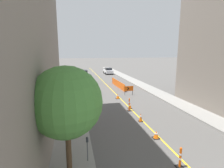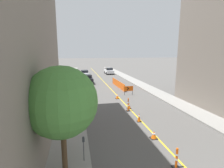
{
  "view_description": "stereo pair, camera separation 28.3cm",
  "coord_description": "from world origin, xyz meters",
  "px_view_note": "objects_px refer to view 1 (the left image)",
  "views": [
    {
      "loc": [
        -5.47,
        -0.23,
        5.72
      ],
      "look_at": [
        -0.06,
        24.29,
        1.0
      ],
      "focal_mm": 28.0,
      "sensor_mm": 36.0,
      "label": 1
    },
    {
      "loc": [
        -5.19,
        -0.29,
        5.72
      ],
      "look_at": [
        -0.06,
        24.29,
        1.0
      ],
      "focal_mm": 28.0,
      "sensor_mm": 36.0,
      "label": 2
    }
  ],
  "objects_px": {
    "traffic_cone_third": "(156,135)",
    "street_tree_left_near": "(66,102)",
    "parking_meter_far_curb": "(80,99)",
    "traffic_cone_farthest": "(118,96)",
    "parked_car_curb_near": "(87,79)",
    "parked_car_curb_far": "(108,71)",
    "traffic_cone_fourth": "(141,117)",
    "parking_meter_near_curb": "(87,144)",
    "traffic_cone_fifth": "(130,106)",
    "arrow_barricade_primary": "(129,89)",
    "parked_car_curb_mid": "(84,74)",
    "delineator_post_rear": "(129,105)",
    "delineator_post_front": "(180,159)"
  },
  "relations": [
    {
      "from": "traffic_cone_third",
      "to": "street_tree_left_near",
      "type": "xyz_separation_m",
      "value": [
        -5.56,
        -2.61,
        3.36
      ]
    },
    {
      "from": "parking_meter_far_curb",
      "to": "traffic_cone_farthest",
      "type": "bearing_deg",
      "value": 35.79
    },
    {
      "from": "parked_car_curb_near",
      "to": "parked_car_curb_far",
      "type": "relative_size",
      "value": 1.01
    },
    {
      "from": "traffic_cone_fourth",
      "to": "parking_meter_near_curb",
      "type": "xyz_separation_m",
      "value": [
        -4.72,
        -4.62,
        0.76
      ]
    },
    {
      "from": "traffic_cone_third",
      "to": "traffic_cone_fifth",
      "type": "relative_size",
      "value": 0.86
    },
    {
      "from": "traffic_cone_third",
      "to": "traffic_cone_fifth",
      "type": "bearing_deg",
      "value": 87.98
    },
    {
      "from": "traffic_cone_fifth",
      "to": "traffic_cone_farthest",
      "type": "height_order",
      "value": "traffic_cone_farthest"
    },
    {
      "from": "arrow_barricade_primary",
      "to": "parking_meter_far_curb",
      "type": "xyz_separation_m",
      "value": [
        -6.48,
        -4.76,
        0.27
      ]
    },
    {
      "from": "parked_car_curb_far",
      "to": "parking_meter_near_curb",
      "type": "bearing_deg",
      "value": -103.55
    },
    {
      "from": "parked_car_curb_near",
      "to": "parked_car_curb_mid",
      "type": "height_order",
      "value": "same"
    },
    {
      "from": "parked_car_curb_mid",
      "to": "traffic_cone_fifth",
      "type": "bearing_deg",
      "value": -83.96
    },
    {
      "from": "parked_car_curb_mid",
      "to": "parking_meter_far_curb",
      "type": "distance_m",
      "value": 22.63
    },
    {
      "from": "arrow_barricade_primary",
      "to": "parked_car_curb_mid",
      "type": "height_order",
      "value": "parked_car_curb_mid"
    },
    {
      "from": "parking_meter_near_curb",
      "to": "parking_meter_far_curb",
      "type": "relative_size",
      "value": 1.0
    },
    {
      "from": "traffic_cone_fourth",
      "to": "traffic_cone_third",
      "type": "bearing_deg",
      "value": -90.86
    },
    {
      "from": "arrow_barricade_primary",
      "to": "parked_car_curb_mid",
      "type": "relative_size",
      "value": 0.29
    },
    {
      "from": "parking_meter_far_curb",
      "to": "parked_car_curb_mid",
      "type": "bearing_deg",
      "value": 85.85
    },
    {
      "from": "traffic_cone_fourth",
      "to": "street_tree_left_near",
      "type": "height_order",
      "value": "street_tree_left_near"
    },
    {
      "from": "arrow_barricade_primary",
      "to": "street_tree_left_near",
      "type": "height_order",
      "value": "street_tree_left_near"
    },
    {
      "from": "traffic_cone_third",
      "to": "delineator_post_rear",
      "type": "relative_size",
      "value": 0.4
    },
    {
      "from": "delineator_post_front",
      "to": "parked_car_curb_mid",
      "type": "distance_m",
      "value": 32.53
    },
    {
      "from": "traffic_cone_fifth",
      "to": "delineator_post_front",
      "type": "bearing_deg",
      "value": -92.65
    },
    {
      "from": "delineator_post_rear",
      "to": "street_tree_left_near",
      "type": "xyz_separation_m",
      "value": [
        -5.48,
        -8.19,
        3.05
      ]
    },
    {
      "from": "parked_car_curb_far",
      "to": "traffic_cone_farthest",
      "type": "bearing_deg",
      "value": -99.05
    },
    {
      "from": "parking_meter_near_curb",
      "to": "street_tree_left_near",
      "type": "bearing_deg",
      "value": -134.79
    },
    {
      "from": "traffic_cone_fourth",
      "to": "delineator_post_rear",
      "type": "relative_size",
      "value": 0.56
    },
    {
      "from": "traffic_cone_fifth",
      "to": "parked_car_curb_near",
      "type": "height_order",
      "value": "parked_car_curb_near"
    },
    {
      "from": "parking_meter_near_curb",
      "to": "street_tree_left_near",
      "type": "distance_m",
      "value": 2.8
    },
    {
      "from": "traffic_cone_farthest",
      "to": "parking_meter_far_curb",
      "type": "xyz_separation_m",
      "value": [
        -4.63,
        -3.34,
        0.81
      ]
    },
    {
      "from": "delineator_post_front",
      "to": "parked_car_curb_mid",
      "type": "height_order",
      "value": "parked_car_curb_mid"
    },
    {
      "from": "traffic_cone_fifth",
      "to": "parked_car_curb_near",
      "type": "xyz_separation_m",
      "value": [
        -3.19,
        15.43,
        0.5
      ]
    },
    {
      "from": "traffic_cone_fourth",
      "to": "traffic_cone_fifth",
      "type": "bearing_deg",
      "value": 86.97
    },
    {
      "from": "parked_car_curb_mid",
      "to": "parking_meter_near_curb",
      "type": "relative_size",
      "value": 3.27
    },
    {
      "from": "traffic_cone_farthest",
      "to": "parked_car_curb_mid",
      "type": "relative_size",
      "value": 0.14
    },
    {
      "from": "delineator_post_front",
      "to": "arrow_barricade_primary",
      "type": "distance_m",
      "value": 14.74
    },
    {
      "from": "traffic_cone_third",
      "to": "parked_car_curb_far",
      "type": "height_order",
      "value": "parked_car_curb_far"
    },
    {
      "from": "delineator_post_rear",
      "to": "parking_meter_near_curb",
      "type": "xyz_separation_m",
      "value": [
        -4.6,
        -7.3,
        0.55
      ]
    },
    {
      "from": "parking_meter_near_curb",
      "to": "traffic_cone_fourth",
      "type": "bearing_deg",
      "value": 44.35
    },
    {
      "from": "traffic_cone_third",
      "to": "parking_meter_near_curb",
      "type": "bearing_deg",
      "value": -159.79
    },
    {
      "from": "traffic_cone_fifth",
      "to": "parked_car_curb_mid",
      "type": "distance_m",
      "value": 23.43
    },
    {
      "from": "street_tree_left_near",
      "to": "arrow_barricade_primary",
      "type": "bearing_deg",
      "value": 62.59
    },
    {
      "from": "parking_meter_far_curb",
      "to": "traffic_cone_fourth",
      "type": "bearing_deg",
      "value": -39.82
    },
    {
      "from": "parked_car_curb_near",
      "to": "traffic_cone_fourth",
      "type": "bearing_deg",
      "value": -83.26
    },
    {
      "from": "traffic_cone_third",
      "to": "parked_car_curb_far",
      "type": "distance_m",
      "value": 33.83
    },
    {
      "from": "delineator_post_rear",
      "to": "traffic_cone_third",
      "type": "bearing_deg",
      "value": -89.17
    },
    {
      "from": "traffic_cone_fourth",
      "to": "traffic_cone_fifth",
      "type": "xyz_separation_m",
      "value": [
        0.18,
        3.31,
        -0.06
      ]
    },
    {
      "from": "traffic_cone_third",
      "to": "street_tree_left_near",
      "type": "height_order",
      "value": "street_tree_left_near"
    },
    {
      "from": "arrow_barricade_primary",
      "to": "parking_meter_far_curb",
      "type": "distance_m",
      "value": 8.05
    },
    {
      "from": "arrow_barricade_primary",
      "to": "street_tree_left_near",
      "type": "relative_size",
      "value": 0.25
    },
    {
      "from": "parked_car_curb_far",
      "to": "delineator_post_front",
      "type": "bearing_deg",
      "value": -96.3
    }
  ]
}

